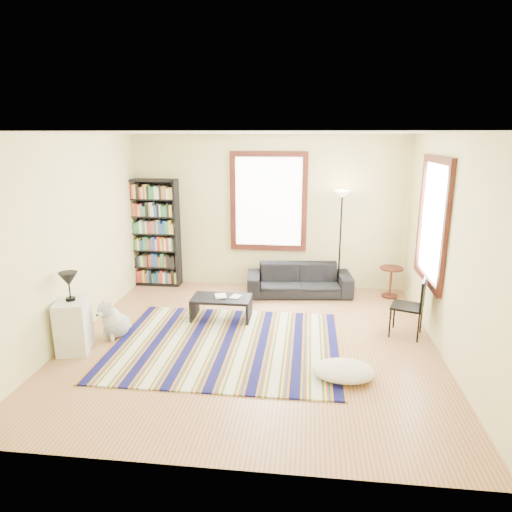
# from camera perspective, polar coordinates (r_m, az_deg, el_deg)

# --- Properties ---
(floor) EXTENTS (5.00, 5.00, 0.10)m
(floor) POSITION_cam_1_polar(r_m,az_deg,el_deg) (6.45, -0.52, -11.08)
(floor) COLOR #B07F50
(floor) RESTS_ON ground
(ceiling) EXTENTS (5.00, 5.00, 0.10)m
(ceiling) POSITION_cam_1_polar(r_m,az_deg,el_deg) (5.80, -0.59, 15.65)
(ceiling) COLOR white
(ceiling) RESTS_ON floor
(wall_back) EXTENTS (5.00, 0.10, 2.80)m
(wall_back) POSITION_cam_1_polar(r_m,az_deg,el_deg) (8.45, 1.61, 5.52)
(wall_back) COLOR #CEC38B
(wall_back) RESTS_ON floor
(wall_front) EXTENTS (5.00, 0.10, 2.80)m
(wall_front) POSITION_cam_1_polar(r_m,az_deg,el_deg) (3.56, -5.71, -7.87)
(wall_front) COLOR #CEC38B
(wall_front) RESTS_ON floor
(wall_left) EXTENTS (0.10, 5.00, 2.80)m
(wall_left) POSITION_cam_1_polar(r_m,az_deg,el_deg) (6.76, -22.55, 2.02)
(wall_left) COLOR #CEC38B
(wall_left) RESTS_ON floor
(wall_right) EXTENTS (0.10, 5.00, 2.80)m
(wall_right) POSITION_cam_1_polar(r_m,az_deg,el_deg) (6.19, 23.58, 0.81)
(wall_right) COLOR #CEC38B
(wall_right) RESTS_ON floor
(window_back) EXTENTS (1.20, 0.06, 1.60)m
(window_back) POSITION_cam_1_polar(r_m,az_deg,el_deg) (8.34, 1.57, 6.79)
(window_back) COLOR white
(window_back) RESTS_ON wall_back
(window_right) EXTENTS (0.06, 1.20, 1.60)m
(window_right) POSITION_cam_1_polar(r_m,az_deg,el_deg) (6.88, 21.25, 4.06)
(window_right) COLOR white
(window_right) RESTS_ON wall_right
(rug) EXTENTS (3.08, 2.46, 0.02)m
(rug) POSITION_cam_1_polar(r_m,az_deg,el_deg) (6.34, -3.73, -10.96)
(rug) COLOR #0D0E43
(rug) RESTS_ON floor
(sofa) EXTENTS (0.92, 1.91, 0.54)m
(sofa) POSITION_cam_1_polar(r_m,az_deg,el_deg) (8.19, 5.40, -2.98)
(sofa) COLOR black
(sofa) RESTS_ON floor
(bookshelf) EXTENTS (0.90, 0.30, 2.00)m
(bookshelf) POSITION_cam_1_polar(r_m,az_deg,el_deg) (8.74, -12.50, 2.82)
(bookshelf) COLOR black
(bookshelf) RESTS_ON floor
(coffee_table) EXTENTS (0.98, 0.66, 0.36)m
(coffee_table) POSITION_cam_1_polar(r_m,az_deg,el_deg) (7.12, -4.32, -6.53)
(coffee_table) COLOR black
(coffee_table) RESTS_ON floor
(book_a) EXTENTS (0.27, 0.23, 0.02)m
(book_a) POSITION_cam_1_polar(r_m,az_deg,el_deg) (7.07, -5.15, -5.04)
(book_a) COLOR beige
(book_a) RESTS_ON coffee_table
(book_b) EXTENTS (0.19, 0.22, 0.01)m
(book_b) POSITION_cam_1_polar(r_m,az_deg,el_deg) (7.07, -3.08, -5.03)
(book_b) COLOR beige
(book_b) RESTS_ON coffee_table
(floor_cushion) EXTENTS (0.75, 0.56, 0.18)m
(floor_cushion) POSITION_cam_1_polar(r_m,az_deg,el_deg) (5.62, 10.93, -13.90)
(floor_cushion) COLOR silver
(floor_cushion) RESTS_ON floor
(floor_lamp) EXTENTS (0.38, 0.38, 1.86)m
(floor_lamp) POSITION_cam_1_polar(r_m,az_deg,el_deg) (8.13, 10.45, 1.54)
(floor_lamp) COLOR black
(floor_lamp) RESTS_ON floor
(side_table) EXTENTS (0.46, 0.46, 0.54)m
(side_table) POSITION_cam_1_polar(r_m,az_deg,el_deg) (8.37, 16.47, -3.16)
(side_table) COLOR #3F170F
(side_table) RESTS_ON floor
(folding_chair) EXTENTS (0.53, 0.51, 0.86)m
(folding_chair) POSITION_cam_1_polar(r_m,az_deg,el_deg) (6.81, 18.36, -6.02)
(folding_chair) COLOR black
(folding_chair) RESTS_ON floor
(white_cabinet) EXTENTS (0.49, 0.58, 0.70)m
(white_cabinet) POSITION_cam_1_polar(r_m,az_deg,el_deg) (6.52, -21.85, -8.07)
(white_cabinet) COLOR silver
(white_cabinet) RESTS_ON floor
(table_lamp) EXTENTS (0.26, 0.26, 0.38)m
(table_lamp) POSITION_cam_1_polar(r_m,az_deg,el_deg) (6.34, -22.31, -3.55)
(table_lamp) COLOR black
(table_lamp) RESTS_ON white_cabinet
(dog) EXTENTS (0.57, 0.67, 0.56)m
(dog) POSITION_cam_1_polar(r_m,az_deg,el_deg) (6.78, -17.06, -7.37)
(dog) COLOR silver
(dog) RESTS_ON floor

